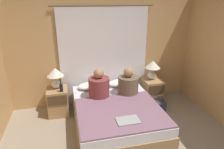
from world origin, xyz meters
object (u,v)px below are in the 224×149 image
object	(u,v)px
pillow_right	(122,83)
beer_bottle_on_left_stand	(61,88)
person_right_in_bed	(128,84)
laptop_on_bed	(128,120)
handbag_on_floor	(158,106)
lamp_left	(56,75)
nightstand_left	(58,101)
person_left_in_bed	(99,86)
bed	(116,115)
lamp_right	(153,67)
pillow_left	(92,86)
nightstand_right	(152,91)

from	to	relation	value
pillow_right	beer_bottle_on_left_stand	bearing A→B (deg)	-172.54
person_right_in_bed	laptop_on_bed	world-z (taller)	person_right_in_bed
person_right_in_bed	handbag_on_floor	world-z (taller)	person_right_in_bed
lamp_left	nightstand_left	bearing A→B (deg)	-90.00
person_left_in_bed	handbag_on_floor	world-z (taller)	person_left_in_bed
bed	lamp_right	size ratio (longest dim) A/B	4.50
lamp_left	person_right_in_bed	world-z (taller)	person_right_in_bed
bed	handbag_on_floor	bearing A→B (deg)	17.64
pillow_left	beer_bottle_on_left_stand	bearing A→B (deg)	-164.98
nightstand_right	laptop_on_bed	xyz separation A→B (m)	(-1.00, -1.32, 0.24)
nightstand_left	nightstand_right	size ratio (longest dim) A/B	1.00
person_right_in_bed	person_left_in_bed	bearing A→B (deg)	180.00
person_right_in_bed	handbag_on_floor	bearing A→B (deg)	-0.04
nightstand_left	person_left_in_bed	bearing A→B (deg)	-25.50
bed	lamp_right	xyz separation A→B (m)	(1.03, 0.77, 0.59)
nightstand_left	laptop_on_bed	size ratio (longest dim) A/B	1.59
laptop_on_bed	person_right_in_bed	bearing A→B (deg)	72.15
lamp_left	pillow_right	world-z (taller)	lamp_left
nightstand_right	lamp_right	size ratio (longest dim) A/B	1.30
bed	person_left_in_bed	size ratio (longest dim) A/B	3.33
beer_bottle_on_left_stand	bed	bearing A→B (deg)	-31.09
lamp_right	laptop_on_bed	world-z (taller)	lamp_right
laptop_on_bed	nightstand_left	bearing A→B (deg)	128.87
nightstand_left	lamp_right	xyz separation A→B (m)	(2.07, 0.06, 0.55)
lamp_right	handbag_on_floor	distance (m)	0.84
pillow_left	person_right_in_bed	bearing A→B (deg)	-31.70
bed	pillow_left	distance (m)	0.86
pillow_left	handbag_on_floor	bearing A→B (deg)	-16.84
nightstand_left	person_left_in_bed	distance (m)	0.97
person_left_in_bed	nightstand_right	bearing A→B (deg)	16.45
pillow_left	pillow_right	bearing A→B (deg)	0.00
bed	nightstand_left	world-z (taller)	nightstand_left
lamp_right	pillow_right	world-z (taller)	lamp_right
laptop_on_bed	pillow_right	bearing A→B (deg)	77.78
nightstand_right	lamp_right	distance (m)	0.56
pillow_left	person_left_in_bed	distance (m)	0.45
nightstand_right	handbag_on_floor	xyz separation A→B (m)	(-0.01, -0.38, -0.17)
nightstand_right	pillow_right	bearing A→B (deg)	177.55
bed	lamp_right	distance (m)	1.42
pillow_left	beer_bottle_on_left_stand	distance (m)	0.65
pillow_left	person_left_in_bed	bearing A→B (deg)	-78.77
beer_bottle_on_left_stand	laptop_on_bed	bearing A→B (deg)	-50.66
laptop_on_bed	lamp_left	bearing A→B (deg)	127.57
pillow_left	handbag_on_floor	distance (m)	1.47
bed	lamp_left	size ratio (longest dim) A/B	4.50
bed	person_left_in_bed	distance (m)	0.62
lamp_left	pillow_right	bearing A→B (deg)	-1.38
lamp_left	pillow_left	xyz separation A→B (m)	(0.71, -0.03, -0.29)
person_left_in_bed	person_right_in_bed	world-z (taller)	person_left_in_bed
nightstand_left	pillow_left	world-z (taller)	pillow_left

